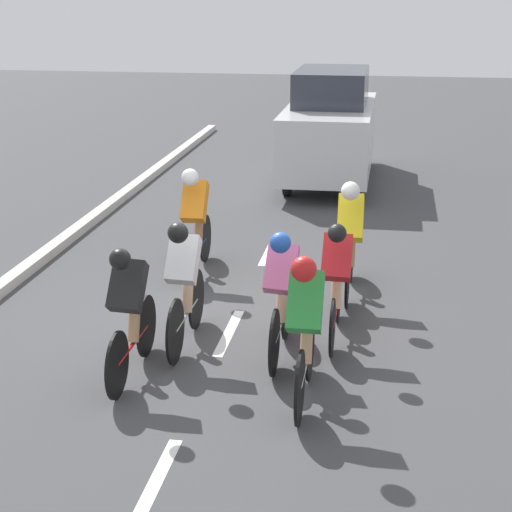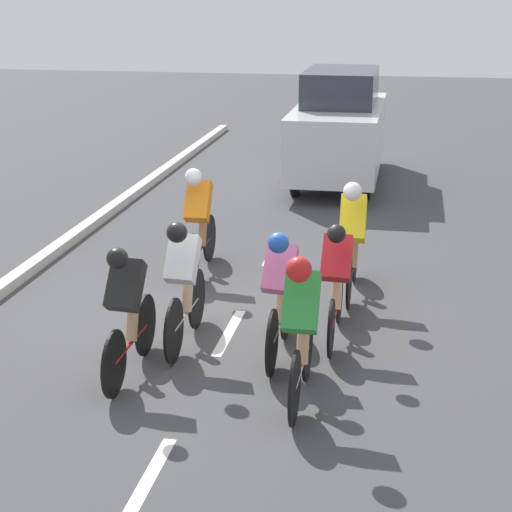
# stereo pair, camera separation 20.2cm
# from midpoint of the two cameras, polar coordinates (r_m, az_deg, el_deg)

# --- Properties ---
(ground_plane) EXTENTS (60.00, 60.00, 0.00)m
(ground_plane) POSITION_cam_midpoint_polar(r_m,az_deg,el_deg) (10.01, -1.18, -5.02)
(ground_plane) COLOR #424244
(lane_stripe_near) EXTENTS (0.12, 1.40, 0.01)m
(lane_stripe_near) POSITION_cam_midpoint_polar(r_m,az_deg,el_deg) (7.22, -6.48, -14.75)
(lane_stripe_near) COLOR white
(lane_stripe_near) RESTS_ON ground
(lane_stripe_mid) EXTENTS (0.12, 1.40, 0.01)m
(lane_stripe_mid) POSITION_cam_midpoint_polar(r_m,az_deg,el_deg) (9.98, -1.22, -5.09)
(lane_stripe_mid) COLOR white
(lane_stripe_mid) RESTS_ON ground
(lane_stripe_far) EXTENTS (0.12, 1.40, 0.01)m
(lane_stripe_far) POSITION_cam_midpoint_polar(r_m,az_deg,el_deg) (12.94, 1.61, 0.29)
(lane_stripe_far) COLOR white
(lane_stripe_far) RESTS_ON ground
(cyclist_white) EXTENTS (0.34, 1.70, 1.50)m
(cyclist_white) POSITION_cam_midpoint_polar(r_m,az_deg,el_deg) (9.35, -4.24, -1.63)
(cyclist_white) COLOR black
(cyclist_white) RESTS_ON ground
(cyclist_orange) EXTENTS (0.32, 1.70, 1.54)m
(cyclist_orange) POSITION_cam_midpoint_polar(r_m,az_deg,el_deg) (11.76, -3.33, 2.59)
(cyclist_orange) COLOR black
(cyclist_orange) RESTS_ON ground
(cyclist_green) EXTENTS (0.32, 1.66, 1.56)m
(cyclist_green) POSITION_cam_midpoint_polar(r_m,az_deg,el_deg) (8.03, 3.75, -4.59)
(cyclist_green) COLOR black
(cyclist_green) RESTS_ON ground
(cyclist_black) EXTENTS (0.34, 1.69, 1.47)m
(cyclist_black) POSITION_cam_midpoint_polar(r_m,az_deg,el_deg) (8.68, -7.93, -3.43)
(cyclist_black) COLOR black
(cyclist_black) RESTS_ON ground
(cyclist_yellow) EXTENTS (0.33, 1.70, 1.56)m
(cyclist_yellow) POSITION_cam_midpoint_polar(r_m,az_deg,el_deg) (10.93, 6.99, 1.42)
(cyclist_yellow) COLOR black
(cyclist_yellow) RESTS_ON ground
(cyclist_pink) EXTENTS (0.35, 1.69, 1.48)m
(cyclist_pink) POSITION_cam_midpoint_polar(r_m,az_deg,el_deg) (9.03, 2.22, -2.37)
(cyclist_pink) COLOR black
(cyclist_pink) RESTS_ON ground
(cyclist_red) EXTENTS (0.33, 1.66, 1.43)m
(cyclist_red) POSITION_cam_midpoint_polar(r_m,az_deg,el_deg) (9.54, 5.98, -1.49)
(cyclist_red) COLOR black
(cyclist_red) RESTS_ON ground
(support_car) EXTENTS (1.70, 4.50, 2.24)m
(support_car) POSITION_cam_midpoint_polar(r_m,az_deg,el_deg) (17.57, 5.90, 8.55)
(support_car) COLOR black
(support_car) RESTS_ON ground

